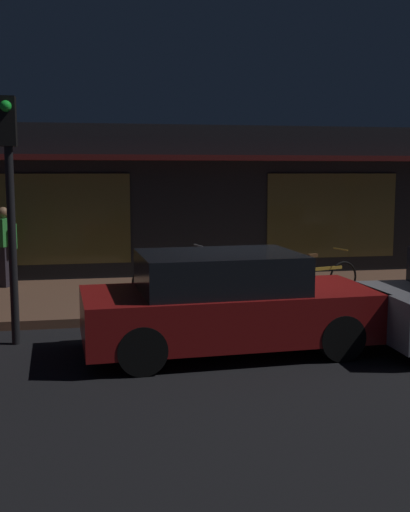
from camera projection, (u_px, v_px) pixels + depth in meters
The scene contains 8 objects.
ground_plane at pixel (256, 335), 9.95m from camera, with size 60.00×60.00×0.00m, color black.
sidewalk_slab at pixel (217, 295), 12.86m from camera, with size 18.00×4.00×0.15m, color brown.
storefront_building at pixel (190, 201), 15.93m from camera, with size 18.00×3.30×3.60m.
motorcycle at pixel (176, 270), 12.31m from camera, with size 1.69×0.64×0.97m.
bicycle_parked at pixel (322, 278), 12.20m from camera, with size 1.60×0.59×0.91m.
person_photographer at pixel (4, 245), 13.23m from camera, with size 0.58×0.44×1.67m.
traffic_light_pole at pixel (9, 176), 9.11m from camera, with size 0.24×0.33×3.60m.
parked_car_far at pixel (226, 303), 8.97m from camera, with size 4.18×1.95×1.42m.
Camera 1 is at (-2.55, -9.39, 2.54)m, focal length 44.63 mm.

